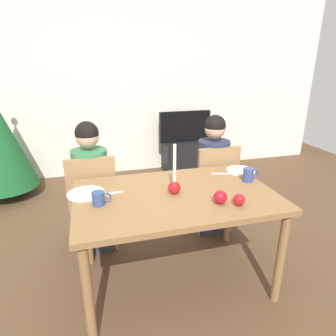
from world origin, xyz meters
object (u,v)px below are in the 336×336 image
at_px(plate_right, 241,171).
at_px(mug_left, 99,198).
at_px(mug_right, 249,175).
at_px(apple_by_left_plate, 220,197).
at_px(person_left_child, 92,189).
at_px(tv, 185,127).
at_px(candle_centerpiece, 174,184).
at_px(person_right_child, 212,177).
at_px(apple_near_candle, 239,200).
at_px(plate_left, 86,193).
at_px(chair_left, 93,197).
at_px(dining_table, 175,204).
at_px(tv_stand, 184,156).
at_px(chair_right, 213,183).

height_order(plate_right, mug_left, mug_left).
distance_m(mug_left, mug_right, 1.14).
distance_m(mug_left, apple_by_left_plate, 0.79).
distance_m(person_left_child, tv, 2.18).
xyz_separation_m(candle_centerpiece, plate_right, (0.67, 0.28, -0.07)).
height_order(person_right_child, apple_near_candle, person_right_child).
bearing_deg(person_right_child, tv, 80.84).
distance_m(plate_left, plate_right, 1.28).
distance_m(plate_right, apple_by_left_plate, 0.66).
distance_m(chair_left, tv, 2.21).
bearing_deg(dining_table, tv_stand, 69.99).
height_order(dining_table, plate_right, plate_right).
xyz_separation_m(chair_left, plate_left, (-0.04, -0.46, 0.24)).
height_order(chair_left, mug_right, chair_left).
height_order(person_left_child, tv, person_left_child).
distance_m(person_left_child, plate_right, 1.30).
bearing_deg(chair_right, mug_left, -149.53).
xyz_separation_m(person_right_child, mug_left, (-1.10, -0.68, 0.23)).
xyz_separation_m(candle_centerpiece, apple_near_candle, (0.35, -0.28, -0.03)).
xyz_separation_m(plate_left, apple_near_candle, (0.96, -0.43, 0.03)).
distance_m(tv, mug_right, 2.25).
distance_m(dining_table, plate_left, 0.64).
bearing_deg(chair_left, candle_centerpiece, -47.33).
distance_m(plate_left, mug_left, 0.21).
relative_size(person_left_child, mug_left, 9.44).
distance_m(chair_left, person_right_child, 1.14).
xyz_separation_m(plate_left, mug_left, (0.08, -0.19, 0.04)).
xyz_separation_m(tv, mug_left, (-1.36, -2.34, 0.09)).
height_order(chair_right, person_right_child, person_right_child).
bearing_deg(apple_by_left_plate, chair_left, 134.16).
distance_m(chair_right, apple_by_left_plate, 0.94).
relative_size(person_right_child, candle_centerpiece, 3.26).
distance_m(person_left_child, mug_right, 1.33).
bearing_deg(person_left_child, apple_near_candle, -45.14).
height_order(dining_table, person_right_child, person_right_child).
relative_size(dining_table, tv_stand, 2.19).
bearing_deg(chair_right, person_right_child, 90.00).
xyz_separation_m(person_left_child, plate_right, (1.23, -0.37, 0.19)).
relative_size(mug_left, apple_by_left_plate, 1.38).
relative_size(person_left_child, person_right_child, 1.00).
height_order(candle_centerpiece, mug_left, candle_centerpiece).
height_order(tv_stand, mug_right, mug_right).
xyz_separation_m(person_left_child, tv_stand, (1.41, 1.66, -0.33)).
relative_size(candle_centerpiece, mug_left, 2.89).
relative_size(apple_near_candle, apple_by_left_plate, 0.87).
xyz_separation_m(dining_table, tv, (0.84, 2.30, 0.04)).
bearing_deg(tv_stand, mug_left, -120.27).
distance_m(chair_left, person_left_child, 0.07).
relative_size(person_left_child, mug_right, 9.17).
xyz_separation_m(tv, candle_centerpiece, (-0.85, -2.30, 0.11)).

